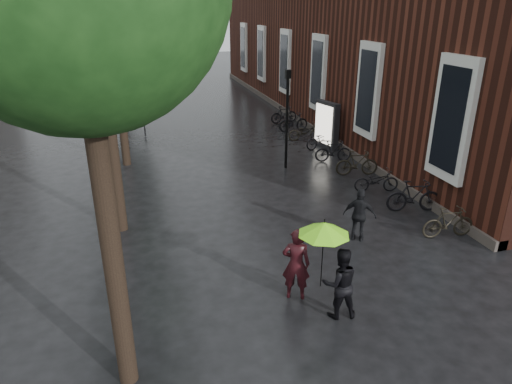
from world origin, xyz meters
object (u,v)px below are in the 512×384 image
object	(u,v)px
parked_bicycles	(337,151)
lamp_post	(287,110)
person_burgundy	(296,264)
ad_lightbox	(327,125)
pedestrian_walking	(360,215)
person_black	(340,283)

from	to	relation	value
parked_bicycles	lamp_post	size ratio (longest dim) A/B	3.80
person_burgundy	ad_lightbox	bearing A→B (deg)	-94.59
pedestrian_walking	person_burgundy	bearing A→B (deg)	71.94
person_black	ad_lightbox	size ratio (longest dim) A/B	0.75
person_burgundy	pedestrian_walking	world-z (taller)	person_burgundy
person_black	pedestrian_walking	bearing A→B (deg)	-115.57
parked_bicycles	lamp_post	bearing A→B (deg)	-174.22
parked_bicycles	ad_lightbox	size ratio (longest dim) A/B	6.94
person_black	lamp_post	size ratio (longest dim) A/B	0.41
parked_bicycles	pedestrian_walking	bearing A→B (deg)	-109.82
person_burgundy	parked_bicycles	size ratio (longest dim) A/B	0.12
person_black	lamp_post	bearing A→B (deg)	-93.91
person_burgundy	person_black	bearing A→B (deg)	149.62
parked_bicycles	ad_lightbox	bearing A→B (deg)	80.32
person_black	parked_bicycles	distance (m)	10.38
person_burgundy	ad_lightbox	xyz separation A→B (m)	(5.28, 10.53, 0.21)
person_burgundy	lamp_post	bearing A→B (deg)	-85.38
lamp_post	pedestrian_walking	bearing A→B (deg)	-90.20
person_black	parked_bicycles	bearing A→B (deg)	-106.30
person_black	ad_lightbox	bearing A→B (deg)	-103.96
person_burgundy	ad_lightbox	size ratio (longest dim) A/B	0.80
person_black	lamp_post	world-z (taller)	lamp_post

